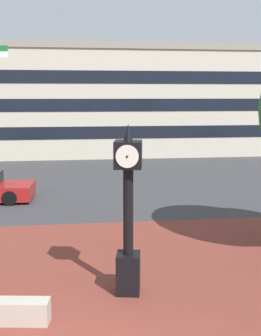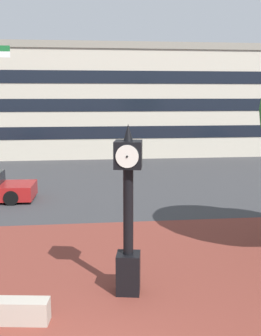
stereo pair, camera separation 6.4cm
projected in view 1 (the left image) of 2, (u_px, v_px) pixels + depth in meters
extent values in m
cube|color=brown|center=(74.00, 312.00, 9.14)|extent=(44.00, 12.81, 0.01)
cube|color=black|center=(128.00, 273.00, 9.98)|extent=(0.64, 0.64, 0.98)
cylinder|color=black|center=(128.00, 211.00, 9.72)|extent=(0.24, 0.24, 2.06)
cube|color=black|center=(128.00, 154.00, 9.49)|extent=(0.72, 0.72, 0.62)
cylinder|color=silver|center=(129.00, 152.00, 9.81)|extent=(0.51, 0.12, 0.51)
sphere|color=black|center=(129.00, 152.00, 9.83)|extent=(0.05, 0.05, 0.05)
cylinder|color=silver|center=(127.00, 156.00, 9.17)|extent=(0.51, 0.12, 0.51)
sphere|color=black|center=(127.00, 157.00, 9.15)|extent=(0.05, 0.05, 0.05)
cone|color=black|center=(128.00, 132.00, 9.40)|extent=(0.22, 0.22, 0.38)
cylinder|color=black|center=(17.00, 189.00, 19.67)|extent=(0.65, 0.25, 0.64)
cylinder|color=black|center=(10.00, 198.00, 17.95)|extent=(0.65, 0.25, 0.64)
cube|color=beige|center=(129.00, 104.00, 35.63)|extent=(29.74, 10.49, 7.94)
cube|color=gray|center=(129.00, 52.00, 34.91)|extent=(30.33, 10.70, 0.50)
cube|color=black|center=(138.00, 132.00, 30.82)|extent=(26.76, 0.04, 0.90)
cube|color=black|center=(138.00, 105.00, 30.48)|extent=(26.76, 0.04, 0.90)
cube|color=black|center=(138.00, 77.00, 30.14)|extent=(26.76, 0.04, 0.90)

